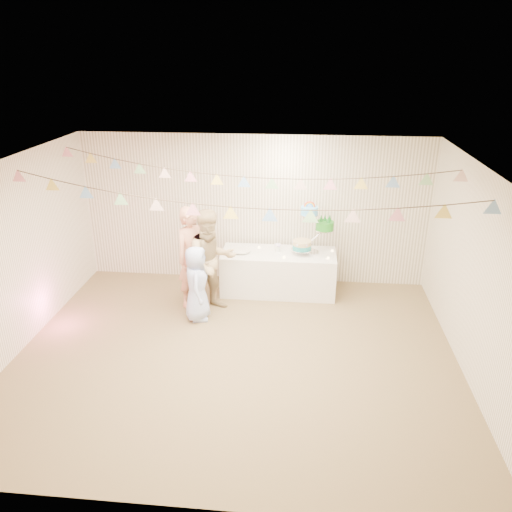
# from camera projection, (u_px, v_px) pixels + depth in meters

# --- Properties ---
(floor) EXTENTS (6.00, 6.00, 0.00)m
(floor) POSITION_uv_depth(u_px,v_px,m) (236.00, 355.00, 6.87)
(floor) COLOR brown
(floor) RESTS_ON ground
(ceiling) EXTENTS (6.00, 6.00, 0.00)m
(ceiling) POSITION_uv_depth(u_px,v_px,m) (232.00, 168.00, 5.86)
(ceiling) COLOR silver
(ceiling) RESTS_ON ground
(back_wall) EXTENTS (6.00, 6.00, 0.00)m
(back_wall) POSITION_uv_depth(u_px,v_px,m) (254.00, 210.00, 8.66)
(back_wall) COLOR white
(back_wall) RESTS_ON ground
(front_wall) EXTENTS (6.00, 6.00, 0.00)m
(front_wall) POSITION_uv_depth(u_px,v_px,m) (192.00, 393.00, 4.07)
(front_wall) COLOR white
(front_wall) RESTS_ON ground
(left_wall) EXTENTS (5.00, 5.00, 0.00)m
(left_wall) POSITION_uv_depth(u_px,v_px,m) (11.00, 260.00, 6.64)
(left_wall) COLOR white
(left_wall) RESTS_ON ground
(right_wall) EXTENTS (5.00, 5.00, 0.00)m
(right_wall) POSITION_uv_depth(u_px,v_px,m) (477.00, 279.00, 6.09)
(right_wall) COLOR white
(right_wall) RESTS_ON ground
(table) EXTENTS (1.92, 0.77, 0.72)m
(table) POSITION_uv_depth(u_px,v_px,m) (278.00, 272.00, 8.53)
(table) COLOR white
(table) RESTS_ON floor
(cake_stand) EXTENTS (0.75, 0.44, 0.84)m
(cake_stand) POSITION_uv_depth(u_px,v_px,m) (313.00, 228.00, 8.21)
(cake_stand) COLOR silver
(cake_stand) RESTS_ON table
(cake_bottom) EXTENTS (0.31, 0.31, 0.15)m
(cake_bottom) POSITION_uv_depth(u_px,v_px,m) (303.00, 247.00, 8.30)
(cake_bottom) COLOR teal
(cake_bottom) RESTS_ON cake_stand
(cake_middle) EXTENTS (0.27, 0.27, 0.22)m
(cake_middle) POSITION_uv_depth(u_px,v_px,m) (323.00, 230.00, 8.30)
(cake_middle) COLOR #1D801B
(cake_middle) RESTS_ON cake_stand
(cake_top_tier) EXTENTS (0.25, 0.25, 0.19)m
(cake_top_tier) POSITION_uv_depth(u_px,v_px,m) (310.00, 216.00, 8.11)
(cake_top_tier) COLOR #50B4FD
(cake_top_tier) RESTS_ON cake_stand
(platter) EXTENTS (0.31, 0.31, 0.02)m
(platter) POSITION_uv_depth(u_px,v_px,m) (241.00, 250.00, 8.38)
(platter) COLOR white
(platter) RESTS_ON table
(posy) EXTENTS (0.13, 0.13, 0.15)m
(posy) POSITION_uv_depth(u_px,v_px,m) (278.00, 246.00, 8.39)
(posy) COLOR white
(posy) RESTS_ON table
(person_adult_a) EXTENTS (0.69, 0.72, 1.66)m
(person_adult_a) POSITION_uv_depth(u_px,v_px,m) (193.00, 257.00, 7.91)
(person_adult_a) COLOR tan
(person_adult_a) RESTS_ON floor
(person_adult_b) EXTENTS (1.03, 0.97, 1.67)m
(person_adult_b) POSITION_uv_depth(u_px,v_px,m) (211.00, 262.00, 7.74)
(person_adult_b) COLOR tan
(person_adult_b) RESTS_ON floor
(person_child) EXTENTS (0.46, 0.63, 1.19)m
(person_child) POSITION_uv_depth(u_px,v_px,m) (197.00, 283.00, 7.57)
(person_child) COLOR #B4C7FF
(person_child) RESTS_ON floor
(bunting_back) EXTENTS (5.60, 1.10, 0.40)m
(bunting_back) POSITION_uv_depth(u_px,v_px,m) (244.00, 168.00, 6.97)
(bunting_back) COLOR pink
(bunting_back) RESTS_ON ceiling
(bunting_front) EXTENTS (5.60, 0.90, 0.36)m
(bunting_front) POSITION_uv_depth(u_px,v_px,m) (230.00, 196.00, 5.79)
(bunting_front) COLOR #72A5E5
(bunting_front) RESTS_ON ceiling
(tealight_0) EXTENTS (0.04, 0.04, 0.03)m
(tealight_0) POSITION_uv_depth(u_px,v_px,m) (230.00, 253.00, 8.32)
(tealight_0) COLOR #FFD88C
(tealight_0) RESTS_ON table
(tealight_1) EXTENTS (0.04, 0.04, 0.03)m
(tealight_1) POSITION_uv_depth(u_px,v_px,m) (259.00, 247.00, 8.58)
(tealight_1) COLOR #FFD88C
(tealight_1) RESTS_ON table
(tealight_2) EXTENTS (0.04, 0.04, 0.03)m
(tealight_2) POSITION_uv_depth(u_px,v_px,m) (284.00, 257.00, 8.17)
(tealight_2) COLOR #FFD88C
(tealight_2) RESTS_ON table
(tealight_3) EXTENTS (0.04, 0.04, 0.03)m
(tealight_3) POSITION_uv_depth(u_px,v_px,m) (300.00, 248.00, 8.55)
(tealight_3) COLOR #FFD88C
(tealight_3) RESTS_ON table
(tealight_4) EXTENTS (0.04, 0.04, 0.03)m
(tealight_4) POSITION_uv_depth(u_px,v_px,m) (328.00, 258.00, 8.14)
(tealight_4) COLOR #FFD88C
(tealight_4) RESTS_ON table
(tealight_5) EXTENTS (0.04, 0.04, 0.03)m
(tealight_5) POSITION_uv_depth(u_px,v_px,m) (332.00, 250.00, 8.44)
(tealight_5) COLOR #FFD88C
(tealight_5) RESTS_ON table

